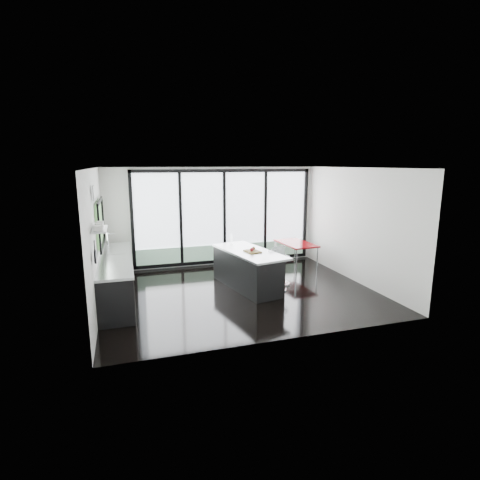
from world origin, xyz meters
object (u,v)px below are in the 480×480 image
object	(u,v)px
island	(247,269)
bar_stool_far	(281,270)
bar_stool_near	(277,275)
red_table	(296,255)

from	to	relation	value
island	bar_stool_far	size ratio (longest dim) A/B	3.26
island	bar_stool_near	xyz separation A→B (m)	(0.62, -0.40, -0.09)
island	red_table	world-z (taller)	island
island	bar_stool_near	world-z (taller)	island
island	bar_stool_far	xyz separation A→B (m)	(0.88, -0.03, -0.10)
bar_stool_far	red_table	bearing A→B (deg)	47.61
bar_stool_near	bar_stool_far	xyz separation A→B (m)	(0.26, 0.37, -0.01)
bar_stool_far	red_table	distance (m)	1.66
bar_stool_near	bar_stool_far	size ratio (longest dim) A/B	1.02
island	red_table	distance (m)	2.28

